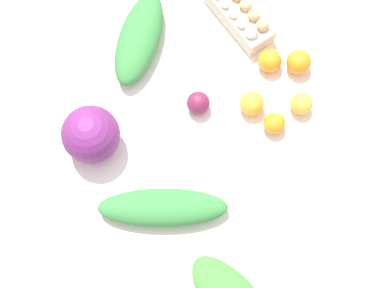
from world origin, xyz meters
The scene contains 12 objects.
ground_plane centered at (0.00, 0.00, 0.00)m, with size 8.00×8.00×0.00m, color #C6B289.
dining_table centered at (0.00, 0.00, 0.64)m, with size 1.44×0.88×0.73m.
cabbage_purple centered at (0.04, -0.29, 0.81)m, with size 0.17×0.17×0.17m, color #6B2366.
egg_carton centered at (-0.45, 0.09, 0.77)m, with size 0.26×0.25×0.09m.
greens_bunch_scallion centered at (0.21, -0.05, 0.76)m, with size 0.37×0.11×0.07m, color #337538.
greens_bunch_beet_tops centered at (-0.32, -0.22, 0.77)m, with size 0.34×0.13×0.08m, color #337538.
beet_root centered at (-0.13, 0.00, 0.76)m, with size 0.07×0.07×0.07m, color maroon.
orange_0 centered at (-0.15, 0.16, 0.76)m, with size 0.07×0.07×0.07m, color orange.
orange_1 centered at (-0.17, 0.31, 0.76)m, with size 0.07×0.07×0.07m, color #F9A833.
orange_2 centered at (-0.10, 0.24, 0.76)m, with size 0.07×0.07×0.07m, color orange.
orange_3 centered at (-0.30, 0.20, 0.76)m, with size 0.07×0.07×0.07m, color orange.
orange_4 centered at (-0.31, 0.29, 0.77)m, with size 0.08×0.08×0.08m, color orange.
Camera 1 is at (0.52, 0.08, 2.25)m, focal length 50.00 mm.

